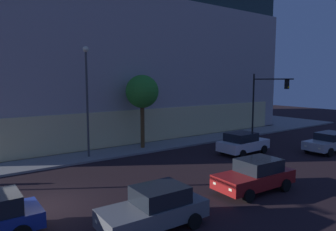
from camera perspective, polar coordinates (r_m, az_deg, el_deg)
ground_plane at (r=16.13m, az=-22.77°, el=-15.51°), size 120.00×120.00×0.00m
modern_building at (r=41.56m, az=-11.16°, el=9.49°), size 33.81×27.37×16.40m
traffic_light_far_corner at (r=33.20m, az=17.37°, el=3.60°), size 0.35×4.59×6.40m
street_lamp_sidewalk at (r=23.78m, az=-14.68°, el=4.82°), size 0.44×0.44×8.22m
sidewalk_tree at (r=26.31m, az=-4.77°, el=4.30°), size 2.79×2.79×6.20m
car_grey at (r=12.92m, az=-2.39°, el=-16.61°), size 4.38×2.15×1.68m
car_red at (r=17.49m, az=15.72°, el=-10.50°), size 4.63×2.28×1.72m
car_white at (r=25.77m, az=13.55°, el=-4.91°), size 4.42×2.37×1.72m
car_silver at (r=28.94m, az=27.48°, el=-4.32°), size 4.78×2.23×1.60m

